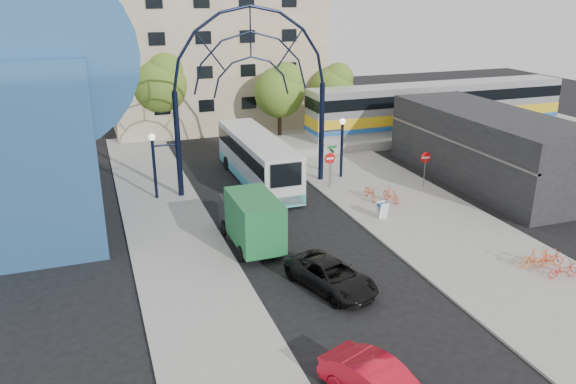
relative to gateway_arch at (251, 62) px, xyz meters
name	(u,v)px	position (x,y,z in m)	size (l,w,h in m)	color
ground	(338,281)	(0.00, -14.00, -8.56)	(120.00, 120.00, 0.00)	black
sidewalk_east	(435,226)	(8.00, -10.00, -8.50)	(8.00, 56.00, 0.12)	gray
plaza_west	(179,248)	(-6.50, -8.00, -8.50)	(5.00, 50.00, 0.12)	gray
gateway_arch	(251,62)	(0.00, 0.00, 0.00)	(13.64, 0.44, 12.10)	black
stop_sign	(330,162)	(4.80, -2.00, -6.56)	(0.80, 0.07, 2.50)	slate
do_not_enter_sign	(425,161)	(11.00, -4.00, -6.58)	(0.76, 0.07, 2.48)	slate
street_name_sign	(332,157)	(5.20, -1.40, -6.43)	(0.70, 0.70, 2.80)	slate
sandwich_board	(383,208)	(5.60, -8.02, -7.81)	(0.55, 0.61, 0.99)	white
commercial_block_east	(487,147)	(16.00, -4.00, -6.06)	(6.00, 16.00, 5.00)	black
apartment_block	(212,53)	(2.00, 20.97, -1.55)	(20.00, 12.10, 14.00)	tan
train_platform	(436,133)	(20.00, 8.00, -8.16)	(32.00, 5.00, 0.80)	gray
train_car	(438,106)	(20.00, 8.00, -5.66)	(25.10, 3.05, 4.20)	#B7B7BC
tree_north_a	(281,89)	(6.12, 11.93, -3.95)	(4.48, 4.48, 7.00)	#382314
tree_north_b	(160,81)	(-3.88, 15.93, -3.29)	(5.12, 5.12, 8.00)	#382314
tree_north_c	(334,86)	(12.12, 13.93, -4.28)	(4.16, 4.16, 6.50)	#382314
city_bus	(257,159)	(0.63, 1.20, -6.82)	(2.92, 12.16, 3.33)	silver
green_truck	(250,219)	(-2.71, -8.65, -7.07)	(2.33, 5.90, 2.97)	black
black_suv	(331,276)	(-0.60, -14.50, -7.89)	(2.20, 4.77, 1.33)	black
bike_near_a	(371,192)	(6.42, -4.95, -7.95)	(0.65, 1.86, 0.98)	#D85F2B
bike_near_b	(391,195)	(7.43, -5.82, -7.96)	(0.45, 1.60, 0.96)	#FF5533
bike_far_a	(563,270)	(10.02, -17.43, -8.03)	(0.54, 1.53, 0.81)	red
bike_far_b	(538,258)	(9.62, -16.22, -7.91)	(0.49, 1.74, 1.04)	#CC6028
bike_far_c	(548,259)	(10.19, -16.32, -8.01)	(0.57, 1.63, 0.86)	#CC4528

